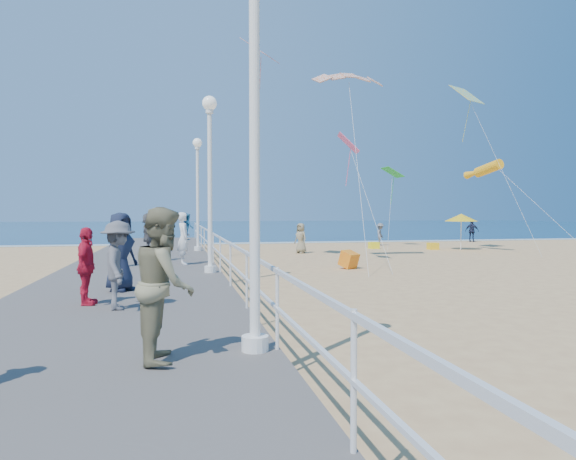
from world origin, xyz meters
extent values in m
plane|color=tan|center=(0.00, 0.00, 0.00)|extent=(160.00, 160.00, 0.00)
cube|color=navy|center=(0.00, 65.00, 0.01)|extent=(160.00, 90.00, 0.05)
cube|color=white|center=(0.00, 20.50, 0.03)|extent=(160.00, 1.20, 0.04)
cube|color=#65605B|center=(-7.50, 0.00, 0.20)|extent=(5.00, 44.00, 0.40)
cube|color=white|center=(-5.05, 0.00, 1.45)|extent=(0.05, 42.00, 0.06)
cube|color=white|center=(-5.05, 0.00, 0.95)|extent=(0.05, 42.00, 0.04)
cylinder|color=white|center=(-5.35, -9.00, 0.50)|extent=(0.36, 0.36, 0.20)
cylinder|color=white|center=(-5.35, -9.00, 2.85)|extent=(0.14, 0.14, 4.70)
cylinder|color=white|center=(-5.35, 0.00, 0.50)|extent=(0.36, 0.36, 0.20)
cylinder|color=white|center=(-5.35, 0.00, 2.85)|extent=(0.14, 0.14, 4.70)
sphere|color=white|center=(-5.35, 0.00, 5.50)|extent=(0.44, 0.44, 0.44)
cylinder|color=white|center=(-5.35, 9.00, 0.50)|extent=(0.36, 0.36, 0.20)
cylinder|color=white|center=(-5.35, 9.00, 2.85)|extent=(0.14, 0.14, 4.70)
sphere|color=white|center=(-5.35, 9.00, 5.50)|extent=(0.44, 0.44, 0.44)
imported|color=white|center=(-6.11, 2.58, 1.31)|extent=(0.52, 0.72, 1.83)
imported|color=teal|center=(-5.96, 2.73, 1.72)|extent=(0.41, 0.50, 0.94)
imported|color=#847C5B|center=(-6.50, -9.17, 1.35)|extent=(0.74, 0.93, 1.89)
imported|color=#555459|center=(-7.42, -5.59, 1.24)|extent=(0.70, 1.12, 1.67)
imported|color=red|center=(-8.09, -4.97, 1.17)|extent=(0.44, 0.92, 1.53)
imported|color=#171E33|center=(-7.62, -3.23, 1.31)|extent=(0.97, 1.06, 1.82)
imported|color=#545358|center=(-7.57, 8.03, 1.29)|extent=(0.61, 1.68, 1.79)
imported|color=#84755B|center=(-6.99, 4.16, 1.26)|extent=(0.47, 0.66, 1.71)
imported|color=#181E35|center=(-8.11, 2.34, 1.17)|extent=(0.64, 0.79, 1.54)
imported|color=slate|center=(7.02, 16.55, 0.75)|extent=(1.00, 1.11, 1.50)
imported|color=#1B223C|center=(15.28, 18.84, 0.83)|extent=(0.98, 0.97, 1.66)
imported|color=gray|center=(0.25, 11.31, 0.82)|extent=(0.86, 0.95, 1.63)
cube|color=#E9430D|center=(0.28, 3.49, 0.30)|extent=(0.83, 0.89, 0.74)
cylinder|color=white|center=(10.10, 11.73, 0.90)|extent=(0.05, 0.05, 1.80)
cone|color=gold|center=(10.10, 11.73, 1.91)|extent=(1.90, 1.90, 0.45)
cube|color=yellow|center=(5.45, 13.78, 0.20)|extent=(0.55, 0.55, 0.40)
cube|color=yellow|center=(8.61, 12.32, 0.20)|extent=(0.55, 0.55, 0.40)
cylinder|color=#FFA915|center=(10.40, 9.54, 4.63)|extent=(1.05, 2.94, 1.14)
cube|color=#FF5D9D|center=(1.01, 5.74, 5.24)|extent=(1.12, 1.36, 0.84)
cube|color=#1AA8E0|center=(9.55, 10.39, 8.79)|extent=(2.06, 1.90, 1.08)
cube|color=green|center=(7.32, 15.33, 4.80)|extent=(1.16, 1.31, 0.64)
cube|color=red|center=(-2.64, 7.22, 9.43)|extent=(1.89, 1.96, 0.89)
camera|label=1|loc=(-6.36, -15.64, 2.23)|focal=32.00mm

